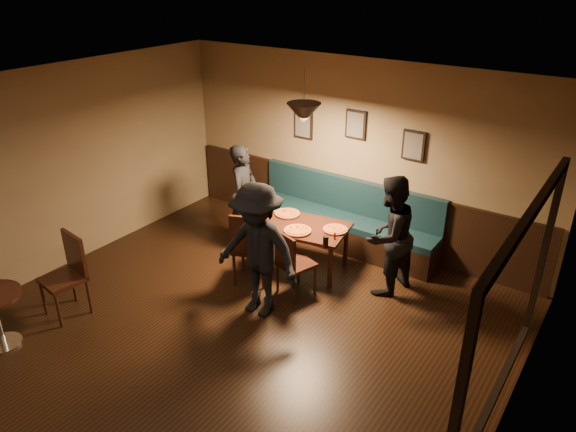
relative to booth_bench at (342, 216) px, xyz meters
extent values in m
plane|color=black|center=(0.00, -3.20, -0.50)|extent=(7.00, 7.00, 0.00)
plane|color=silver|center=(0.00, -3.20, 2.30)|extent=(7.00, 7.00, 0.00)
plane|color=#8C704F|center=(0.00, 0.30, 0.90)|extent=(6.00, 0.00, 6.00)
plane|color=#8C704F|center=(-3.00, -3.20, 0.90)|extent=(0.00, 7.00, 7.00)
plane|color=#8C704F|center=(3.00, -3.20, 0.90)|extent=(0.00, 7.00, 7.00)
cube|color=black|center=(0.00, 0.27, 0.00)|extent=(5.88, 0.06, 1.00)
cube|color=black|center=(2.96, -2.70, 1.00)|extent=(0.06, 2.56, 1.86)
plane|color=black|center=(2.93, -2.70, 1.00)|extent=(0.00, 2.40, 2.40)
cube|color=black|center=(-0.90, 0.27, 1.20)|extent=(0.32, 0.04, 0.42)
cube|color=black|center=(0.00, 0.27, 1.35)|extent=(0.32, 0.04, 0.42)
cube|color=black|center=(0.90, 0.27, 1.20)|extent=(0.32, 0.04, 0.42)
cone|color=black|center=(-0.13, -0.90, 1.75)|extent=(0.44, 0.44, 0.25)
cube|color=black|center=(-0.13, -0.90, -0.17)|extent=(1.37, 1.01, 0.67)
imported|color=black|center=(-1.22, -0.82, 0.30)|extent=(0.52, 0.67, 1.61)
imported|color=black|center=(1.09, -0.76, 0.31)|extent=(0.79, 0.91, 1.62)
imported|color=black|center=(0.01, -2.10, 0.36)|extent=(1.14, 0.69, 1.72)
cylinder|color=orange|center=(-0.50, -0.74, 0.19)|extent=(0.42, 0.42, 0.04)
cylinder|color=orange|center=(-0.08, -1.10, 0.19)|extent=(0.49, 0.49, 0.04)
cylinder|color=orange|center=(0.32, -0.78, 0.18)|extent=(0.40, 0.40, 0.04)
cylinder|color=black|center=(0.45, -1.25, 0.24)|extent=(0.09, 0.09, 0.16)
cylinder|color=#8F0405|center=(0.44, -0.99, 0.22)|extent=(0.03, 0.03, 0.11)
cube|color=#1F7639|center=(-0.68, -0.67, 0.17)|extent=(0.21, 0.21, 0.01)
cube|color=#1D7025|center=(-0.68, -1.19, 0.17)|extent=(0.18, 0.18, 0.01)
cube|color=white|center=(-0.16, -1.24, 0.17)|extent=(0.19, 0.07, 0.00)
camera|label=1|loc=(3.49, -6.49, 3.49)|focal=33.51mm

